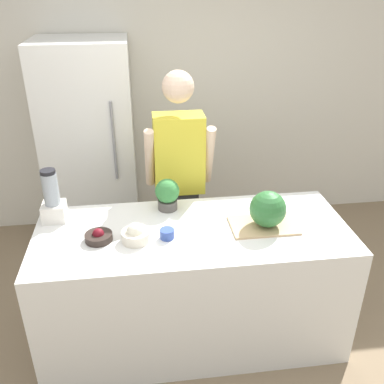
% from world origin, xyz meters
% --- Properties ---
extents(ground_plane, '(14.00, 14.00, 0.00)m').
position_xyz_m(ground_plane, '(0.00, 0.00, 0.00)').
color(ground_plane, '#7F6B51').
extents(wall_back, '(8.00, 0.06, 2.60)m').
position_xyz_m(wall_back, '(0.00, 2.16, 1.30)').
color(wall_back, silver).
rests_on(wall_back, ground_plane).
extents(counter_island, '(2.02, 0.83, 0.89)m').
position_xyz_m(counter_island, '(0.00, 0.42, 0.44)').
color(counter_island, white).
rests_on(counter_island, ground_plane).
extents(refrigerator, '(0.78, 0.69, 1.89)m').
position_xyz_m(refrigerator, '(-0.75, 1.78, 0.95)').
color(refrigerator, white).
rests_on(refrigerator, ground_plane).
extents(person, '(0.51, 0.27, 1.76)m').
position_xyz_m(person, '(-0.02, 1.08, 0.92)').
color(person, '#333338').
rests_on(person, ground_plane).
extents(cutting_board, '(0.43, 0.28, 0.01)m').
position_xyz_m(cutting_board, '(0.46, 0.40, 0.89)').
color(cutting_board, tan).
rests_on(cutting_board, counter_island).
extents(watermelon, '(0.24, 0.24, 0.24)m').
position_xyz_m(watermelon, '(0.48, 0.39, 1.02)').
color(watermelon, '#2D6B33').
rests_on(watermelon, cutting_board).
extents(bowl_cherries, '(0.17, 0.17, 0.08)m').
position_xyz_m(bowl_cherries, '(-0.59, 0.37, 0.91)').
color(bowl_cherries, '#2D231E').
rests_on(bowl_cherries, counter_island).
extents(bowl_cream, '(0.17, 0.17, 0.12)m').
position_xyz_m(bowl_cream, '(-0.36, 0.33, 0.93)').
color(bowl_cream, beige).
rests_on(bowl_cream, counter_island).
extents(bowl_small_blue, '(0.09, 0.09, 0.06)m').
position_xyz_m(bowl_small_blue, '(-0.17, 0.34, 0.92)').
color(bowl_small_blue, '#334C9E').
rests_on(bowl_small_blue, counter_island).
extents(blender, '(0.15, 0.15, 0.36)m').
position_xyz_m(blender, '(-0.89, 0.66, 1.03)').
color(blender, silver).
rests_on(blender, counter_island).
extents(potted_plant, '(0.17, 0.17, 0.22)m').
position_xyz_m(potted_plant, '(-0.14, 0.71, 1.00)').
color(potted_plant, '#514C47').
rests_on(potted_plant, counter_island).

